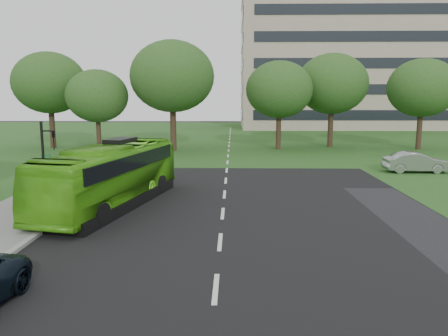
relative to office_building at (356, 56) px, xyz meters
name	(u,v)px	position (x,y,z in m)	size (l,w,h in m)	color
ground	(222,226)	(-21.96, -61.96, -12.50)	(160.00, 160.00, 0.00)	black
street_surfaces	(224,155)	(-22.34, -39.21, -12.47)	(120.00, 120.00, 0.15)	black
office_building	(356,56)	(0.00, 0.00, 0.00)	(40.10, 20.10, 25.00)	#A08F7B
tree_park_a	(97,96)	(-34.77, -36.79, -7.08)	(6.01, 6.01, 7.98)	black
tree_park_b	(172,77)	(-27.51, -35.89, -5.19)	(8.27, 8.27, 10.84)	black
tree_park_c	(279,90)	(-16.88, -34.89, -6.44)	(6.72, 6.72, 8.93)	black
tree_park_d	(332,84)	(-11.09, -32.50, -5.81)	(7.47, 7.47, 9.88)	black
tree_park_e	(422,88)	(-2.48, -34.48, -6.28)	(6.87, 6.87, 9.15)	black
tree_park_f	(49,83)	(-40.55, -33.93, -5.74)	(7.45, 7.45, 9.94)	black
bus	(111,176)	(-27.46, -58.55, -10.98)	(2.55, 10.90, 3.04)	#52B719
sedan	(416,162)	(-8.47, -48.44, -11.77)	(1.54, 4.41, 1.45)	#9A9A9E
traffic_light	(46,161)	(-29.85, -60.34, -9.99)	(0.69, 0.21, 4.27)	black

